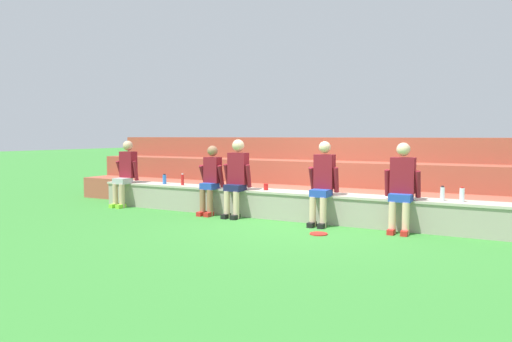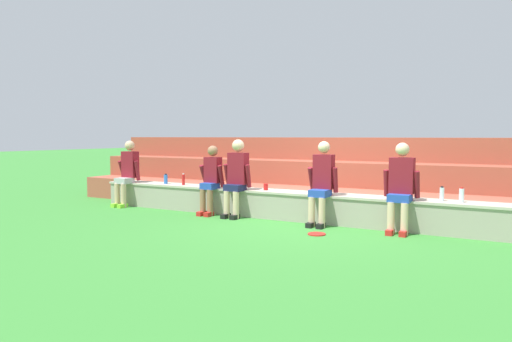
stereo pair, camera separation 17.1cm
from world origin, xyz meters
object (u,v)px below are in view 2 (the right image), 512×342
Objects in this scene: person_far_right at (401,185)px; plastic_cup_middle at (266,187)px; water_bottle_mid_right at (166,179)px; person_left_of_center at (211,178)px; water_bottle_center_gap at (462,195)px; frisbee at (317,234)px; person_right_of_center at (322,181)px; plastic_cup_left_end at (124,178)px; water_bottle_mid_left at (183,180)px; person_far_left at (127,171)px; person_center at (236,175)px; water_bottle_near_left at (442,194)px.

person_far_right is 2.51m from plastic_cup_middle.
person_left_of_center is at bearing -10.48° from water_bottle_mid_right.
water_bottle_center_gap is 5.70m from water_bottle_mid_right.
water_bottle_center_gap is 2.26m from frisbee.
plastic_cup_left_end is (-4.80, 0.30, -0.18)m from person_right_of_center.
water_bottle_mid_left reaches higher than water_bottle_center_gap.
person_far_left is 3.27m from plastic_cup_middle.
person_center reaches higher than person_right_of_center.
person_center reaches higher than plastic_cup_middle.
frisbee is (4.66, -0.80, -0.74)m from person_far_left.
person_right_of_center is 5.94× the size of water_bottle_mid_left.
person_far_left reaches higher than frisbee.
water_bottle_center_gap and water_bottle_near_left have the same top height.
person_right_of_center reaches higher than water_bottle_near_left.
water_bottle_near_left is at bearing 4.44° from person_center.
frisbee is (1.89, -0.76, -0.77)m from person_center.
person_far_right reaches higher than water_bottle_center_gap.
water_bottle_center_gap is at bearing 0.34° from water_bottle_mid_left.
water_bottle_center_gap is at bearing 0.25° from water_bottle_mid_right.
plastic_cup_middle is at bearing 0.23° from water_bottle_mid_left.
person_left_of_center is 0.94× the size of person_far_right.
water_bottle_mid_right is 0.78× the size of frisbee.
plastic_cup_left_end is (-6.66, 0.03, -0.05)m from water_bottle_near_left.
water_bottle_mid_right is 1.80× the size of plastic_cup_left_end.
person_center is (0.57, 0.00, 0.08)m from person_left_of_center.
person_far_left is 0.47m from plastic_cup_left_end.
plastic_cup_left_end is at bearing 174.41° from person_center.
person_left_of_center is 1.09m from plastic_cup_middle.
water_bottle_near_left is (4.95, 0.04, -0.00)m from water_bottle_mid_left.
water_bottle_mid_right is at bearing 179.15° from water_bottle_mid_left.
water_bottle_near_left is at bearing 0.38° from water_bottle_mid_right.
person_center is at bearing -7.25° from water_bottle_mid_right.
person_right_of_center is at bearing -173.05° from water_bottle_center_gap.
water_bottle_mid_left is (-5.23, -0.03, 0.00)m from water_bottle_center_gap.
person_left_of_center is at bearing -167.09° from plastic_cup_middle.
person_far_left is at bearing -167.78° from water_bottle_mid_right.
person_far_left is at bearing -36.54° from plastic_cup_left_end.
person_right_of_center is 11.58× the size of plastic_cup_middle.
plastic_cup_left_end is 3.61m from plastic_cup_middle.
person_right_of_center is (4.45, -0.04, -0.00)m from person_far_left.
person_center reaches higher than plastic_cup_left_end.
person_right_of_center is 11.98× the size of plastic_cup_left_end.
person_far_right is at bearing -0.05° from person_center.
plastic_cup_left_end is (-1.24, 0.07, -0.04)m from water_bottle_mid_right.
water_bottle_center_gap is (0.84, 0.27, -0.14)m from person_far_right.
person_center is 11.78× the size of plastic_cup_middle.
water_bottle_near_left is 6.66m from plastic_cup_left_end.
plastic_cup_middle is at bearing -1.04° from plastic_cup_left_end.
plastic_cup_left_end is 0.97× the size of plastic_cup_middle.
water_bottle_near_left is (-0.28, 0.01, -0.00)m from water_bottle_center_gap.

